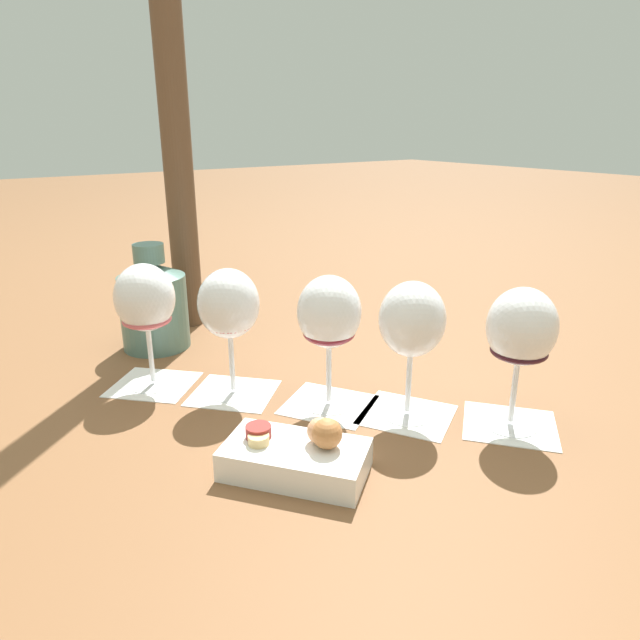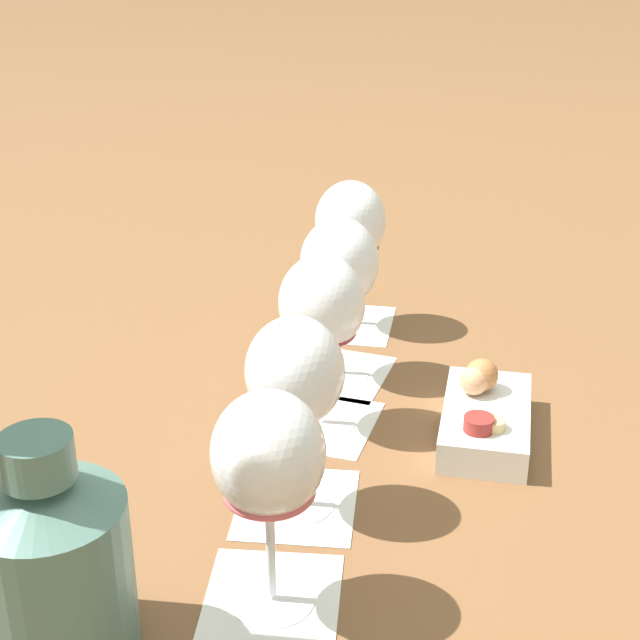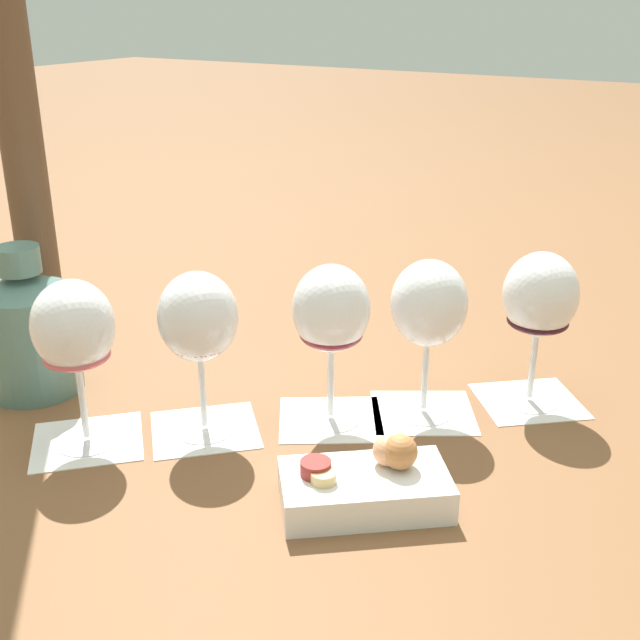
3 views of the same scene
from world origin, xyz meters
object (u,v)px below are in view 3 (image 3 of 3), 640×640
ceramic_vase (28,329)px  snack_dish (368,483)px  wine_glass_3 (429,310)px  wine_glass_1 (198,324)px  wine_glass_2 (331,316)px  wine_glass_4 (540,301)px  wine_glass_0 (74,333)px

ceramic_vase → snack_dish: ceramic_vase is taller
wine_glass_3 → ceramic_vase: 0.48m
wine_glass_3 → ceramic_vase: wine_glass_3 is taller
wine_glass_1 → ceramic_vase: bearing=-174.1°
wine_glass_2 → ceramic_vase: bearing=-161.6°
wine_glass_4 → ceramic_vase: size_ratio=1.01×
wine_glass_2 → snack_dish: bearing=-47.6°
wine_glass_1 → wine_glass_3: (0.19, 0.16, 0.00)m
wine_glass_0 → ceramic_vase: size_ratio=1.01×
wine_glass_0 → wine_glass_4: same height
wine_glass_3 → snack_dish: size_ratio=1.03×
wine_glass_0 → wine_glass_2: size_ratio=1.00×
wine_glass_3 → snack_dish: bearing=-81.9°
wine_glass_2 → snack_dish: 0.20m
wine_glass_1 → wine_glass_4: same height
wine_glass_1 → wine_glass_4: bearing=40.9°
snack_dish → wine_glass_4: bearing=76.0°
wine_glass_3 → wine_glass_4: (0.10, 0.09, 0.00)m
wine_glass_1 → snack_dish: wine_glass_1 is taller
wine_glass_4 → wine_glass_1: bearing=-139.1°
wine_glass_0 → wine_glass_1: 0.13m
wine_glass_0 → wine_glass_1: bearing=42.1°
wine_glass_2 → ceramic_vase: 0.38m
wine_glass_1 → ceramic_vase: wine_glass_1 is taller
wine_glass_1 → wine_glass_2: (0.11, 0.09, 0.00)m
wine_glass_2 → wine_glass_3: 0.11m
wine_glass_0 → ceramic_vase: (-0.15, 0.06, -0.05)m
wine_glass_0 → snack_dish: 0.34m
wine_glass_3 → wine_glass_4: size_ratio=1.00×
ceramic_vase → wine_glass_0: bearing=-22.1°
wine_glass_1 → wine_glass_4: size_ratio=1.00×
wine_glass_1 → wine_glass_3: bearing=39.8°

